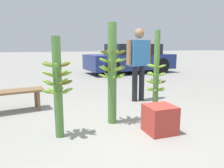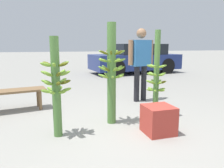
{
  "view_description": "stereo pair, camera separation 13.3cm",
  "coord_description": "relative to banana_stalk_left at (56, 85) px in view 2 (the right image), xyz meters",
  "views": [
    {
      "loc": [
        -1.09,
        -2.77,
        1.26
      ],
      "look_at": [
        0.13,
        0.72,
        0.6
      ],
      "focal_mm": 35.0,
      "sensor_mm": 36.0,
      "label": 1
    },
    {
      "loc": [
        -0.96,
        -2.81,
        1.26
      ],
      "look_at": [
        0.13,
        0.72,
        0.6
      ],
      "focal_mm": 35.0,
      "sensor_mm": 36.0,
      "label": 2
    }
  ],
  "objects": [
    {
      "name": "produce_crate",
      "position": [
        1.39,
        -0.33,
        -0.53
      ],
      "size": [
        0.41,
        0.41,
        0.41
      ],
      "color": "#B2382D",
      "rests_on": "ground_plane"
    },
    {
      "name": "ground_plane",
      "position": [
        0.83,
        -0.19,
        -0.73
      ],
      "size": [
        80.0,
        80.0,
        0.0
      ],
      "primitive_type": "plane",
      "color": "gray"
    },
    {
      "name": "parked_car",
      "position": [
        3.83,
        6.2,
        -0.08
      ],
      "size": [
        4.08,
        2.06,
        1.31
      ],
      "rotation": [
        0.0,
        0.0,
        1.66
      ],
      "color": "navy",
      "rests_on": "ground_plane"
    },
    {
      "name": "banana_stalk_right",
      "position": [
        1.66,
        0.27,
        0.01
      ],
      "size": [
        0.35,
        0.35,
        1.51
      ],
      "color": "#4C7A38",
      "rests_on": "ground_plane"
    },
    {
      "name": "vendor_person",
      "position": [
        1.92,
        1.46,
        0.23
      ],
      "size": [
        0.66,
        0.29,
        1.62
      ],
      "rotation": [
        0.0,
        0.0,
        -2.92
      ],
      "color": "black",
      "rests_on": "ground_plane"
    },
    {
      "name": "banana_stalk_center",
      "position": [
        0.87,
        0.28,
        0.1
      ],
      "size": [
        0.45,
        0.45,
        1.61
      ],
      "color": "#4C7A38",
      "rests_on": "ground_plane"
    },
    {
      "name": "banana_stalk_left",
      "position": [
        0.0,
        0.0,
        0.0
      ],
      "size": [
        0.42,
        0.42,
        1.38
      ],
      "color": "#4C7A38",
      "rests_on": "ground_plane"
    },
    {
      "name": "market_bench",
      "position": [
        -0.83,
        1.44,
        -0.37
      ],
      "size": [
        1.43,
        0.62,
        0.42
      ],
      "rotation": [
        0.0,
        0.0,
        0.17
      ],
      "color": "brown",
      "rests_on": "ground_plane"
    }
  ]
}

